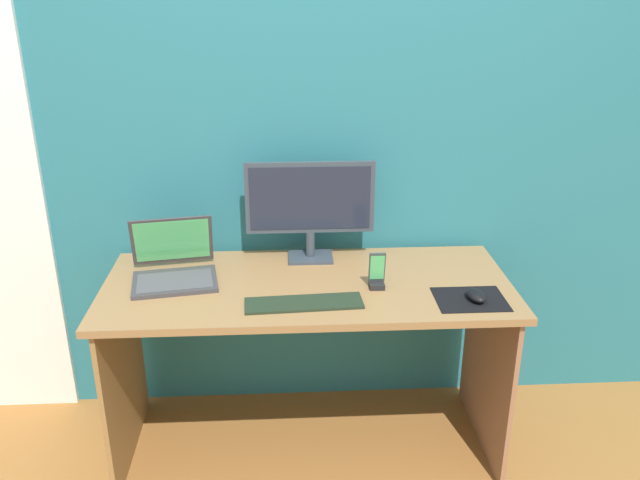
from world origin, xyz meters
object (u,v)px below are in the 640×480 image
(keyboard_external, at_px, (304,303))
(mouse, at_px, (476,295))
(phone_in_dock, at_px, (377,275))
(laptop, at_px, (174,268))
(monitor, at_px, (310,205))

(keyboard_external, bearing_deg, mouse, -3.81)
(phone_in_dock, bearing_deg, laptop, 171.21)
(keyboard_external, height_order, phone_in_dock, phone_in_dock)
(monitor, distance_m, phone_in_dock, 0.41)
(keyboard_external, distance_m, phone_in_dock, 0.30)
(monitor, bearing_deg, phone_in_dock, -50.18)
(laptop, relative_size, phone_in_dock, 2.54)
(monitor, height_order, phone_in_dock, monitor)
(monitor, bearing_deg, keyboard_external, -95.61)
(mouse, bearing_deg, monitor, 135.31)
(monitor, bearing_deg, mouse, -35.54)
(monitor, xyz_separation_m, phone_in_dock, (0.23, -0.28, -0.18))
(keyboard_external, height_order, mouse, mouse)
(keyboard_external, bearing_deg, phone_in_dock, 20.80)
(monitor, distance_m, keyboard_external, 0.47)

